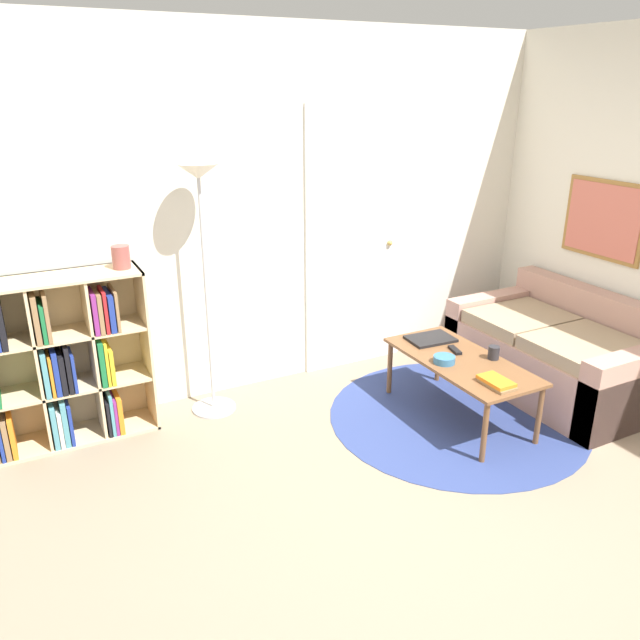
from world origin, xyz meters
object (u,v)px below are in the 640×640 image
vase_on_shelf (121,257)px  couch (560,354)px  coffee_table (461,365)px  bookshelf (57,363)px  laptop (430,339)px  bowl (444,359)px  cup (494,353)px  floor_lamp (201,220)px

vase_on_shelf → couch: bearing=-17.6°
coffee_table → vase_on_shelf: vase_on_shelf is taller
bookshelf → laptop: size_ratio=3.19×
coffee_table → bowl: (-0.14, 0.01, 0.07)m
coffee_table → cup: 0.23m
bookshelf → bowl: bookshelf is taller
bowl → vase_on_shelf: 2.20m
couch → laptop: bearing=159.2°
couch → cup: (-0.78, -0.10, 0.21)m
cup → vase_on_shelf: bearing=154.4°
floor_lamp → couch: size_ratio=1.15×
bookshelf → couch: bearing=-15.4°
bookshelf → laptop: (2.48, -0.59, -0.10)m
laptop → bowl: 0.40m
floor_lamp → couch: 2.83m
vase_on_shelf → coffee_table: bearing=-25.5°
cup → vase_on_shelf: size_ratio=0.63×
floor_lamp → cup: floor_lamp is taller
bowl → vase_on_shelf: bearing=153.0°
floor_lamp → bowl: floor_lamp is taller
bowl → vase_on_shelf: size_ratio=0.99×
laptop → floor_lamp: bearing=160.9°
laptop → vase_on_shelf: 2.22m
couch → cup: couch is taller
bowl → laptop: bearing=66.2°
bookshelf → laptop: bearing=-13.3°
floor_lamp → laptop: (1.50, -0.52, -0.92)m
cup → bookshelf: bearing=158.4°
bookshelf → couch: bookshelf is taller
couch → bowl: bearing=-180.0°
coffee_table → bowl: size_ratio=7.71×
coffee_table → cup: cup is taller
coffee_table → floor_lamp: bearing=149.0°
floor_lamp → laptop: floor_lamp is taller
bowl → vase_on_shelf: vase_on_shelf is taller
floor_lamp → laptop: size_ratio=5.02×
laptop → cup: bearing=-69.2°
cup → vase_on_shelf: vase_on_shelf is taller
bowl → cup: (0.34, -0.10, 0.02)m
bookshelf → vase_on_shelf: size_ratio=7.51×
laptop → coffee_table: bearing=-92.9°
bookshelf → coffee_table: bookshelf is taller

